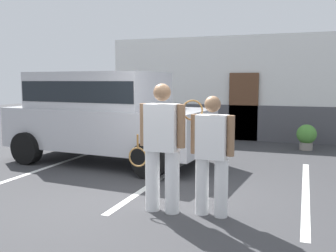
{
  "coord_description": "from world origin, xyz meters",
  "views": [
    {
      "loc": [
        2.14,
        -5.19,
        1.86
      ],
      "look_at": [
        -0.16,
        1.2,
        1.05
      ],
      "focal_mm": 40.74,
      "sensor_mm": 36.0,
      "label": 1
    }
  ],
  "objects": [
    {
      "name": "ground_plane",
      "position": [
        0.0,
        0.0,
        0.0
      ],
      "size": [
        40.0,
        40.0,
        0.0
      ],
      "primitive_type": "plane",
      "color": "#38383A"
    },
    {
      "name": "parked_suv",
      "position": [
        -2.17,
        2.47,
        1.15
      ],
      "size": [
        4.74,
        2.46,
        2.05
      ],
      "rotation": [
        0.0,
        0.0,
        -0.08
      ],
      "color": "#B7B7BC",
      "rests_on": "ground_plane"
    },
    {
      "name": "potted_plant_by_porch",
      "position": [
        2.21,
        5.63,
        0.38
      ],
      "size": [
        0.52,
        0.52,
        0.69
      ],
      "color": "gray",
      "rests_on": "ground_plane"
    },
    {
      "name": "parking_stripe_2",
      "position": [
        2.21,
        1.5,
        0.0
      ],
      "size": [
        0.12,
        4.4,
        0.01
      ],
      "primitive_type": "cube",
      "color": "silver",
      "rests_on": "ground_plane"
    },
    {
      "name": "tennis_player_woman",
      "position": [
        0.97,
        -0.17,
        0.87
      ],
      "size": [
        0.75,
        0.28,
        1.66
      ],
      "rotation": [
        0.0,
        0.0,
        3.08
      ],
      "color": "white",
      "rests_on": "ground_plane"
    },
    {
      "name": "parking_stripe_0",
      "position": [
        -3.04,
        1.5,
        0.0
      ],
      "size": [
        0.12,
        4.4,
        0.01
      ],
      "primitive_type": "cube",
      "color": "silver",
      "rests_on": "ground_plane"
    },
    {
      "name": "house_frontage",
      "position": [
        0.0,
        6.94,
        1.53
      ],
      "size": [
        8.29,
        0.4,
        3.26
      ],
      "color": "white",
      "rests_on": "ground_plane"
    },
    {
      "name": "parking_stripe_1",
      "position": [
        -0.41,
        1.5,
        0.0
      ],
      "size": [
        0.12,
        4.4,
        0.01
      ],
      "primitive_type": "cube",
      "color": "silver",
      "rests_on": "ground_plane"
    },
    {
      "name": "tennis_player_man",
      "position": [
        0.27,
        -0.25,
        0.94
      ],
      "size": [
        0.93,
        0.29,
        1.82
      ],
      "rotation": [
        0.0,
        0.0,
        3.12
      ],
      "color": "white",
      "rests_on": "ground_plane"
    }
  ]
}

